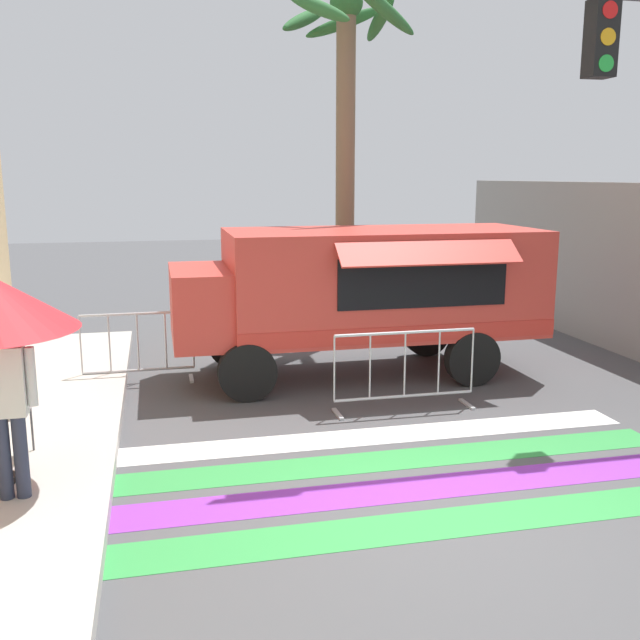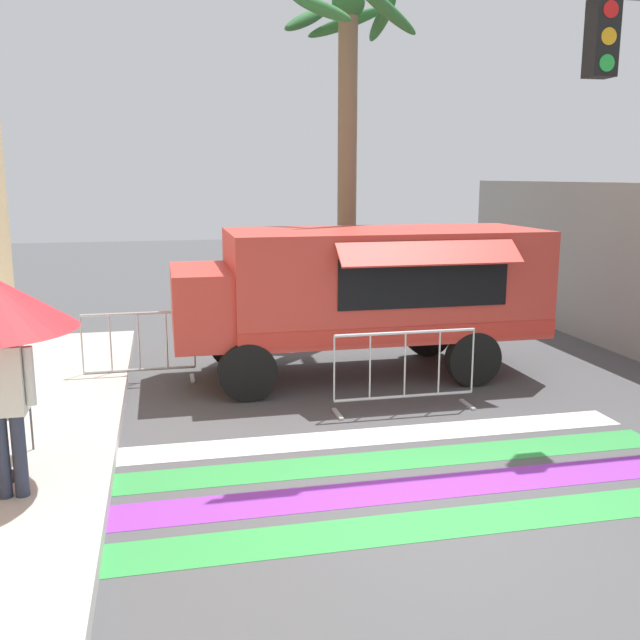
# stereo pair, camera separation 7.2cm
# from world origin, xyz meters

# --- Properties ---
(ground_plane) EXTENTS (60.00, 60.00, 0.00)m
(ground_plane) POSITION_xyz_m (0.00, 0.00, 0.00)
(ground_plane) COLOR #4C4C4F
(crosswalk_painted) EXTENTS (6.40, 2.84, 0.01)m
(crosswalk_painted) POSITION_xyz_m (0.00, 0.79, 0.00)
(crosswalk_painted) COLOR green
(crosswalk_painted) RESTS_ON ground_plane
(food_truck) EXTENTS (5.70, 2.53, 2.31)m
(food_truck) POSITION_xyz_m (0.48, 4.64, 1.42)
(food_truck) COLOR #D13D33
(food_truck) RESTS_ON ground_plane
(folding_chair) EXTENTS (0.45, 0.45, 0.99)m
(folding_chair) POSITION_xyz_m (-4.15, 1.80, 0.78)
(folding_chair) COLOR #4C4C51
(folding_chair) RESTS_ON sidewalk_left
(vendor_person) EXTENTS (0.53, 0.23, 1.71)m
(vendor_person) POSITION_xyz_m (-3.92, 0.71, 1.15)
(vendor_person) COLOR #2D3347
(vendor_person) RESTS_ON sidewalk_left
(barricade_front) EXTENTS (1.98, 0.44, 1.10)m
(barricade_front) POSITION_xyz_m (0.66, 2.79, 0.55)
(barricade_front) COLOR #B7BABF
(barricade_front) RESTS_ON ground_plane
(barricade_side) EXTENTS (1.69, 0.44, 1.10)m
(barricade_side) POSITION_xyz_m (-2.87, 4.96, 0.54)
(barricade_side) COLOR #B7BABF
(barricade_side) RESTS_ON ground_plane
(palm_tree) EXTENTS (2.51, 2.56, 6.49)m
(palm_tree) POSITION_xyz_m (0.99, 7.22, 4.42)
(palm_tree) COLOR #7A664C
(palm_tree) RESTS_ON ground_plane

